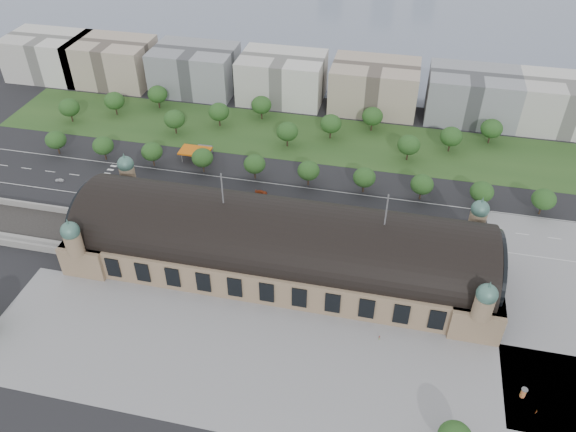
% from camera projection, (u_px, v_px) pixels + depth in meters
% --- Properties ---
extents(ground, '(900.00, 900.00, 0.00)m').
position_uv_depth(ground, '(281.00, 266.00, 204.56)').
color(ground, black).
rests_on(ground, ground).
extents(station, '(150.00, 48.40, 44.30)m').
position_uv_depth(station, '(281.00, 245.00, 198.23)').
color(station, '#8A7055').
rests_on(station, ground).
extents(track_cutting, '(70.00, 24.00, 3.10)m').
position_uv_depth(track_cutting, '(8.00, 227.00, 221.18)').
color(track_cutting, black).
rests_on(track_cutting, ground).
extents(plaza_south, '(190.00, 48.00, 0.12)m').
position_uv_depth(plaza_south, '(280.00, 368.00, 169.02)').
color(plaza_south, gray).
rests_on(plaza_south, ground).
extents(road_slab, '(260.00, 26.00, 0.10)m').
position_uv_depth(road_slab, '(255.00, 199.00, 237.20)').
color(road_slab, black).
rests_on(road_slab, ground).
extents(grass_belt, '(300.00, 45.00, 0.10)m').
position_uv_depth(grass_belt, '(294.00, 136.00, 278.64)').
color(grass_belt, '#27491D').
rests_on(grass_belt, ground).
extents(petrol_station, '(14.00, 13.00, 5.05)m').
position_uv_depth(petrol_station, '(200.00, 151.00, 262.14)').
color(petrol_station, '#D0600C').
rests_on(petrol_station, ground).
extents(lake, '(700.00, 320.00, 0.08)m').
position_uv_depth(lake, '(368.00, 8.00, 433.75)').
color(lake, slate).
rests_on(lake, ground).
extents(office_0, '(45.00, 32.00, 24.00)m').
position_uv_depth(office_0, '(50.00, 56.00, 328.43)').
color(office_0, silver).
rests_on(office_0, ground).
extents(office_1, '(45.00, 32.00, 24.00)m').
position_uv_depth(office_1, '(112.00, 62.00, 321.61)').
color(office_1, tan).
rests_on(office_1, ground).
extents(office_2, '(45.00, 32.00, 24.00)m').
position_uv_depth(office_2, '(195.00, 70.00, 313.09)').
color(office_2, gray).
rests_on(office_2, ground).
extents(office_3, '(45.00, 32.00, 24.00)m').
position_uv_depth(office_3, '(282.00, 78.00, 304.57)').
color(office_3, silver).
rests_on(office_3, ground).
extents(office_4, '(45.00, 32.00, 24.00)m').
position_uv_depth(office_4, '(374.00, 86.00, 296.05)').
color(office_4, tan).
rests_on(office_4, ground).
extents(office_5, '(45.00, 32.00, 24.00)m').
position_uv_depth(office_5, '(472.00, 95.00, 287.53)').
color(office_5, gray).
rests_on(office_5, ground).
extents(office_6, '(45.00, 32.00, 24.00)m').
position_uv_depth(office_6, '(565.00, 104.00, 279.86)').
color(office_6, silver).
rests_on(office_6, ground).
extents(tree_row_0, '(9.60, 9.60, 11.52)m').
position_uv_depth(tree_row_0, '(56.00, 140.00, 261.20)').
color(tree_row_0, '#2D2116').
rests_on(tree_row_0, ground).
extents(tree_row_1, '(9.60, 9.60, 11.52)m').
position_uv_depth(tree_row_1, '(103.00, 146.00, 257.11)').
color(tree_row_1, '#2D2116').
rests_on(tree_row_1, ground).
extents(tree_row_2, '(9.60, 9.60, 11.52)m').
position_uv_depth(tree_row_2, '(152.00, 152.00, 253.02)').
color(tree_row_2, '#2D2116').
rests_on(tree_row_2, ground).
extents(tree_row_3, '(9.60, 9.60, 11.52)m').
position_uv_depth(tree_row_3, '(202.00, 158.00, 248.93)').
color(tree_row_3, '#2D2116').
rests_on(tree_row_3, ground).
extents(tree_row_4, '(9.60, 9.60, 11.52)m').
position_uv_depth(tree_row_4, '(255.00, 164.00, 244.84)').
color(tree_row_4, '#2D2116').
rests_on(tree_row_4, ground).
extents(tree_row_5, '(9.60, 9.60, 11.52)m').
position_uv_depth(tree_row_5, '(309.00, 171.00, 240.75)').
color(tree_row_5, '#2D2116').
rests_on(tree_row_5, ground).
extents(tree_row_6, '(9.60, 9.60, 11.52)m').
position_uv_depth(tree_row_6, '(364.00, 177.00, 236.66)').
color(tree_row_6, '#2D2116').
rests_on(tree_row_6, ground).
extents(tree_row_7, '(9.60, 9.60, 11.52)m').
position_uv_depth(tree_row_7, '(422.00, 184.00, 232.57)').
color(tree_row_7, '#2D2116').
rests_on(tree_row_7, ground).
extents(tree_row_8, '(9.60, 9.60, 11.52)m').
position_uv_depth(tree_row_8, '(482.00, 192.00, 228.48)').
color(tree_row_8, '#2D2116').
rests_on(tree_row_8, ground).
extents(tree_row_9, '(9.60, 9.60, 11.52)m').
position_uv_depth(tree_row_9, '(544.00, 199.00, 224.39)').
color(tree_row_9, '#2D2116').
rests_on(tree_row_9, ground).
extents(tree_belt_0, '(10.40, 10.40, 12.48)m').
position_uv_depth(tree_belt_0, '(69.00, 107.00, 285.60)').
color(tree_belt_0, '#2D2116').
rests_on(tree_belt_0, ground).
extents(tree_belt_1, '(10.40, 10.40, 12.48)m').
position_uv_depth(tree_belt_1, '(114.00, 101.00, 291.59)').
color(tree_belt_1, '#2D2116').
rests_on(tree_belt_1, ground).
extents(tree_belt_2, '(10.40, 10.40, 12.48)m').
position_uv_depth(tree_belt_2, '(158.00, 94.00, 297.58)').
color(tree_belt_2, '#2D2116').
rests_on(tree_belt_2, ground).
extents(tree_belt_3, '(10.40, 10.40, 12.48)m').
position_uv_depth(tree_belt_3, '(174.00, 119.00, 275.88)').
color(tree_belt_3, '#2D2116').
rests_on(tree_belt_3, ground).
extents(tree_belt_4, '(10.40, 10.40, 12.48)m').
position_uv_depth(tree_belt_4, '(219.00, 112.00, 281.87)').
color(tree_belt_4, '#2D2116').
rests_on(tree_belt_4, ground).
extents(tree_belt_5, '(10.40, 10.40, 12.48)m').
position_uv_depth(tree_belt_5, '(261.00, 105.00, 287.86)').
color(tree_belt_5, '#2D2116').
rests_on(tree_belt_5, ground).
extents(tree_belt_6, '(10.40, 10.40, 12.48)m').
position_uv_depth(tree_belt_6, '(287.00, 131.00, 266.17)').
color(tree_belt_6, '#2D2116').
rests_on(tree_belt_6, ground).
extents(tree_belt_7, '(10.40, 10.40, 12.48)m').
position_uv_depth(tree_belt_7, '(331.00, 124.00, 272.16)').
color(tree_belt_7, '#2D2116').
rests_on(tree_belt_7, ground).
extents(tree_belt_8, '(10.40, 10.40, 12.48)m').
position_uv_depth(tree_belt_8, '(373.00, 116.00, 278.15)').
color(tree_belt_8, '#2D2116').
rests_on(tree_belt_8, ground).
extents(tree_belt_9, '(10.40, 10.40, 12.48)m').
position_uv_depth(tree_belt_9, '(409.00, 145.00, 256.45)').
color(tree_belt_9, '#2D2116').
rests_on(tree_belt_9, ground).
extents(tree_belt_10, '(10.40, 10.40, 12.48)m').
position_uv_depth(tree_belt_10, '(451.00, 137.00, 262.44)').
color(tree_belt_10, '#2D2116').
rests_on(tree_belt_10, ground).
extents(tree_belt_11, '(10.40, 10.40, 12.48)m').
position_uv_depth(tree_belt_11, '(492.00, 129.00, 268.43)').
color(tree_belt_11, '#2D2116').
rests_on(tree_belt_11, ground).
extents(traffic_car_0, '(3.90, 1.71, 1.31)m').
position_uv_depth(traffic_car_0, '(59.00, 180.00, 247.15)').
color(traffic_car_0, silver).
rests_on(traffic_car_0, ground).
extents(traffic_car_3, '(5.27, 2.42, 1.49)m').
position_uv_depth(traffic_car_3, '(261.00, 192.00, 239.59)').
color(traffic_car_3, '#963213').
rests_on(traffic_car_3, ground).
extents(traffic_car_4, '(4.91, 2.18, 1.64)m').
position_uv_depth(traffic_car_4, '(306.00, 205.00, 232.13)').
color(traffic_car_4, '#192046').
rests_on(traffic_car_4, ground).
extents(traffic_car_5, '(4.23, 1.81, 1.35)m').
position_uv_depth(traffic_car_5, '(387.00, 215.00, 227.24)').
color(traffic_car_5, slate).
rests_on(traffic_car_5, ground).
extents(traffic_car_6, '(6.10, 3.29, 1.63)m').
position_uv_depth(traffic_car_6, '(470.00, 235.00, 216.95)').
color(traffic_car_6, silver).
rests_on(traffic_car_6, ground).
extents(parked_car_0, '(5.05, 4.20, 1.63)m').
position_uv_depth(parked_car_0, '(114.00, 203.00, 233.22)').
color(parked_car_0, black).
rests_on(parked_car_0, ground).
extents(parked_car_1, '(5.84, 4.76, 1.48)m').
position_uv_depth(parked_car_1, '(163.00, 207.00, 231.44)').
color(parked_car_1, maroon).
rests_on(parked_car_1, ground).
extents(parked_car_2, '(5.67, 4.96, 1.57)m').
position_uv_depth(parked_car_2, '(165.00, 210.00, 229.85)').
color(parked_car_2, '#171E40').
rests_on(parked_car_2, ground).
extents(parked_car_3, '(4.93, 3.75, 1.57)m').
position_uv_depth(parked_car_3, '(210.00, 211.00, 229.35)').
color(parked_car_3, '#4F5256').
rests_on(parked_car_3, ground).
extents(parked_car_4, '(4.42, 3.86, 1.44)m').
position_uv_depth(parked_car_4, '(171.00, 212.00, 228.92)').
color(parked_car_4, silver).
rests_on(parked_car_4, ground).
extents(parked_car_5, '(4.90, 4.46, 1.27)m').
position_uv_depth(parked_car_5, '(249.00, 223.00, 223.39)').
color(parked_car_5, '#9A9EA2').
rests_on(parked_car_5, ground).
extents(parked_car_6, '(5.25, 4.44, 1.44)m').
position_uv_depth(parked_car_6, '(207.00, 215.00, 227.20)').
color(parked_car_6, black).
rests_on(parked_car_6, ground).
extents(bus_west, '(11.16, 3.56, 3.06)m').
position_uv_depth(bus_west, '(239.00, 203.00, 232.49)').
color(bus_west, '#B62C1D').
rests_on(bus_west, ground).
extents(bus_mid, '(12.43, 3.07, 3.45)m').
position_uv_depth(bus_mid, '(289.00, 215.00, 225.73)').
color(bus_mid, white).
rests_on(bus_mid, ground).
extents(bus_east, '(12.91, 3.97, 3.54)m').
position_uv_depth(bus_east, '(370.00, 228.00, 219.18)').
color(bus_east, beige).
rests_on(bus_east, ground).
extents(advertising_column, '(1.82, 1.82, 3.46)m').
position_uv_depth(advertising_column, '(523.00, 393.00, 160.27)').
color(advertising_column, '#CC334F').
rests_on(advertising_column, ground).
extents(pedestrian_0, '(0.76, 0.44, 1.55)m').
position_uv_depth(pedestrian_0, '(379.00, 338.00, 177.29)').
color(pedestrian_0, gray).
rests_on(pedestrian_0, ground).
extents(pedestrian_1, '(0.75, 0.79, 1.82)m').
position_uv_depth(pedestrian_1, '(536.00, 412.00, 156.37)').
color(pedestrian_1, gray).
rests_on(pedestrian_1, ground).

